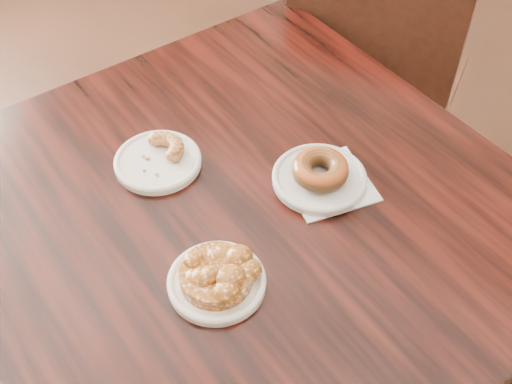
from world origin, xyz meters
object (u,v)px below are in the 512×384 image
Objects in this scene: chair_far at (379,79)px; glazed_donut at (320,169)px; apple_fritter at (216,273)px; cafe_table at (240,318)px; cruller_fragment at (157,154)px.

glazed_donut is at bearing 95.03° from chair_far.
apple_fritter is (0.23, -0.98, 0.33)m from chair_far.
cruller_fragment reaches higher than cafe_table.
chair_far is 8.90× the size of cruller_fragment.
glazed_donut is (0.08, 0.14, 0.41)m from cafe_table.
cruller_fragment is (-0.18, -0.01, 0.40)m from cafe_table.
glazed_donut is at bearing 74.92° from cafe_table.
glazed_donut is 0.30m from cruller_fragment.
apple_fritter reaches higher than cruller_fragment.
chair_far is 0.81m from glazed_donut.
glazed_donut is at bearing 28.82° from cruller_fragment.
chair_far is 1.06m from apple_fritter.
glazed_donut is 1.02× the size of cruller_fragment.
cafe_table is at bearing 2.73° from cruller_fragment.
chair_far is 0.90m from cruller_fragment.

